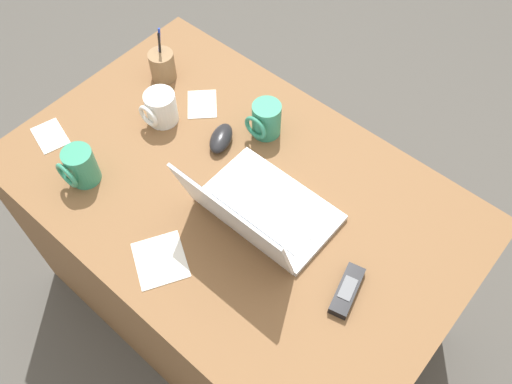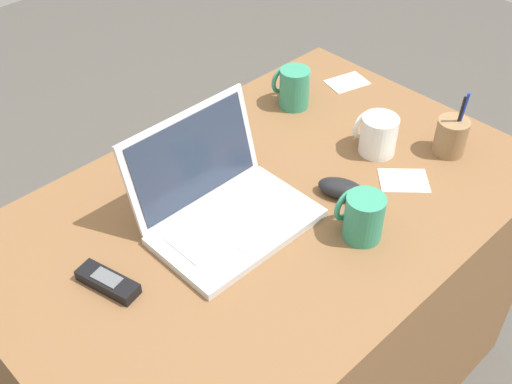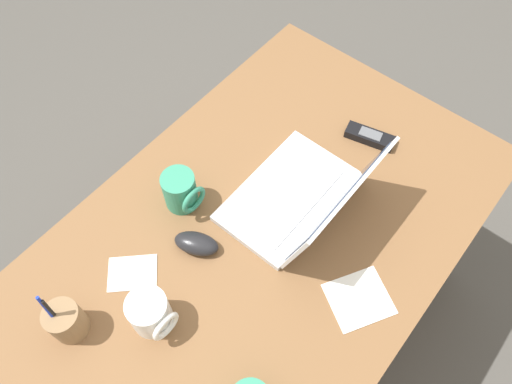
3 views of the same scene
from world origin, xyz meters
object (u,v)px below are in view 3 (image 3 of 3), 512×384
object	(u,v)px
computer_mouse	(196,243)
coffee_mug_tall	(181,191)
laptop	(303,198)
coffee_mug_white	(151,313)
cordless_phone	(370,137)
pen_holder	(66,321)

from	to	relation	value
computer_mouse	coffee_mug_tall	world-z (taller)	coffee_mug_tall
laptop	computer_mouse	world-z (taller)	laptop
coffee_mug_white	cordless_phone	distance (m)	0.73
computer_mouse	cordless_phone	xyz separation A→B (m)	(-0.53, 0.14, -0.01)
coffee_mug_white	coffee_mug_tall	world-z (taller)	coffee_mug_tall
coffee_mug_white	cordless_phone	size ratio (longest dim) A/B	0.73
laptop	pen_holder	distance (m)	0.60
coffee_mug_white	pen_holder	size ratio (longest dim) A/B	0.58
laptop	coffee_mug_white	bearing A→B (deg)	-10.16
coffee_mug_tall	pen_holder	size ratio (longest dim) A/B	0.60
computer_mouse	coffee_mug_white	distance (m)	0.20
coffee_mug_white	coffee_mug_tall	bearing A→B (deg)	-148.31
cordless_phone	computer_mouse	bearing A→B (deg)	-14.80
computer_mouse	coffee_mug_tall	size ratio (longest dim) A/B	1.03
coffee_mug_tall	pen_holder	world-z (taller)	pen_holder
coffee_mug_tall	cordless_phone	size ratio (longest dim) A/B	0.76
computer_mouse	pen_holder	world-z (taller)	pen_holder
coffee_mug_tall	cordless_phone	world-z (taller)	coffee_mug_tall
computer_mouse	coffee_mug_white	xyz separation A→B (m)	(0.19, 0.05, 0.03)
computer_mouse	coffee_mug_white	world-z (taller)	coffee_mug_white
computer_mouse	coffee_mug_tall	distance (m)	0.13
laptop	coffee_mug_white	distance (m)	0.44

